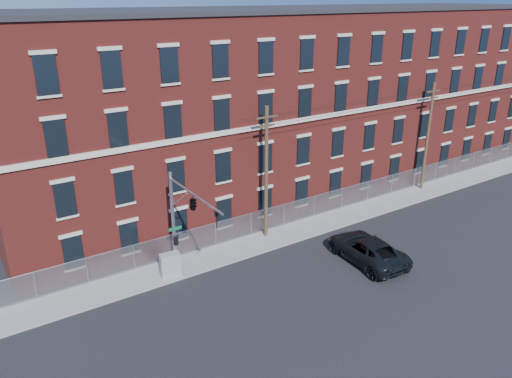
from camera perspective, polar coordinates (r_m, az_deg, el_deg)
The scene contains 10 objects.
ground at distance 33.35m, azimuth 3.80°, elevation -9.93°, with size 140.00×140.00×0.00m, color black.
sidewalk at distance 43.87m, azimuth 12.39°, elevation -2.29°, with size 65.00×3.00×0.12m, color gray.
mill_building at distance 47.76m, azimuth 5.45°, elevation 10.25°, with size 55.30×14.32×16.30m.
chain_link_fence at distance 44.32m, azimuth 11.30°, elevation -0.55°, with size 59.06×0.06×1.85m.
traffic_signal_mast at distance 29.71m, azimuth -7.79°, elevation -2.48°, with size 0.90×6.75×7.00m.
utility_pole_near at distance 36.23m, azimuth 1.18°, elevation 2.10°, with size 1.80×0.28×10.00m.
utility_pole_mid at distance 48.38m, azimuth 19.09°, elevation 5.89°, with size 1.80×0.28×10.00m.
overhead_wires at distance 47.58m, azimuth 19.64°, elevation 10.27°, with size 40.00×0.62×0.62m.
pickup_truck at distance 35.46m, azimuth 12.58°, elevation -6.76°, with size 2.95×6.39×1.78m, color black.
utility_cabinet at distance 33.18m, azimuth -9.80°, elevation -8.56°, with size 1.28×0.64×1.61m, color gray.
Camera 1 is at (-17.54, -22.46, 17.33)m, focal length 34.90 mm.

